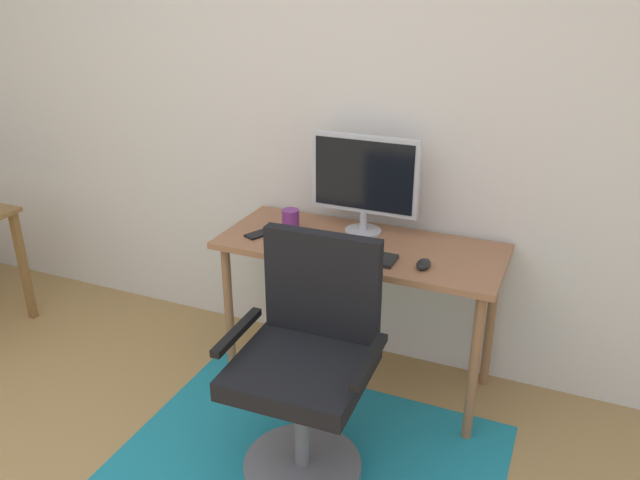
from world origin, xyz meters
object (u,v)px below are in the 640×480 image
object	(u,v)px
coffee_cup	(291,220)
cell_phone	(259,234)
office_chair	(307,373)
keyboard	(349,254)
desk	(360,261)
computer_mouse	(423,264)
monitor	(365,178)

from	to	relation	value
coffee_cup	cell_phone	world-z (taller)	coffee_cup
cell_phone	office_chair	xyz separation A→B (m)	(0.51, -0.56, -0.31)
office_chair	coffee_cup	bearing A→B (deg)	118.32
keyboard	coffee_cup	world-z (taller)	coffee_cup
desk	computer_mouse	xyz separation A→B (m)	(0.34, -0.14, 0.11)
coffee_cup	cell_phone	size ratio (longest dim) A/B	0.74
computer_mouse	office_chair	world-z (taller)	office_chair
coffee_cup	office_chair	bearing A→B (deg)	-59.88
computer_mouse	coffee_cup	xyz separation A→B (m)	(-0.72, 0.17, 0.03)
computer_mouse	cell_phone	world-z (taller)	computer_mouse
monitor	computer_mouse	bearing A→B (deg)	-36.34
desk	cell_phone	world-z (taller)	cell_phone
desk	cell_phone	distance (m)	0.51
desk	cell_phone	bearing A→B (deg)	-169.12
desk	keyboard	xyz separation A→B (m)	(-0.00, -0.15, 0.10)
keyboard	coffee_cup	distance (m)	0.42
computer_mouse	cell_phone	xyz separation A→B (m)	(-0.83, 0.04, -0.01)
monitor	cell_phone	world-z (taller)	monitor
monitor	cell_phone	xyz separation A→B (m)	(-0.45, -0.23, -0.27)
monitor	cell_phone	distance (m)	0.58
keyboard	desk	bearing A→B (deg)	89.79
monitor	computer_mouse	world-z (taller)	monitor
monitor	cell_phone	size ratio (longest dim) A/B	3.77
office_chair	desk	bearing A→B (deg)	89.64
keyboard	office_chair	xyz separation A→B (m)	(0.02, -0.50, -0.32)
cell_phone	office_chair	size ratio (longest dim) A/B	0.14
keyboard	cell_phone	distance (m)	0.49
cell_phone	keyboard	bearing A→B (deg)	17.56
desk	office_chair	distance (m)	0.69
desk	monitor	size ratio (longest dim) A/B	2.54
desk	cell_phone	xyz separation A→B (m)	(-0.49, -0.09, 0.10)
coffee_cup	cell_phone	xyz separation A→B (m)	(-0.11, -0.12, -0.05)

